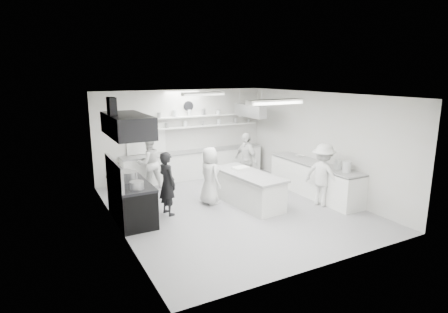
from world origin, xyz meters
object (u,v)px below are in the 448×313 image
cook_stove (167,184)px  prep_island (248,189)px  cook_back (149,163)px  back_counter (195,164)px  right_counter (314,179)px  stove (132,202)px

cook_stove → prep_island: bearing=-110.3°
prep_island → cook_back: (-1.97, 2.64, 0.40)m
back_counter → right_counter: (2.35, -3.40, 0.01)m
right_counter → prep_island: (-2.14, 0.25, -0.05)m
prep_island → right_counter: bearing=-12.5°
stove → cook_back: size_ratio=1.10×
back_counter → cook_back: size_ratio=3.04×
prep_island → cook_back: 3.32m
cook_stove → stove: bearing=74.7°
stove → cook_stove: 0.98m
stove → cook_back: 2.59m
stove → cook_stove: bearing=-2.9°
stove → back_counter: back_counter is taller
stove → right_counter: bearing=-6.5°
cook_back → cook_stove: bearing=80.7°
back_counter → prep_island: back_counter is taller
right_counter → prep_island: bearing=173.3°
right_counter → cook_stove: size_ratio=2.03×
cook_stove → cook_back: cook_back is taller
back_counter → cook_stove: size_ratio=3.07×
stove → back_counter: bearing=44.0°
cook_back → right_counter: bearing=141.3°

